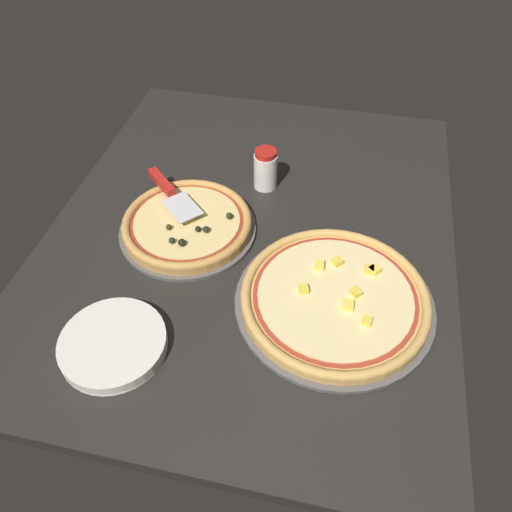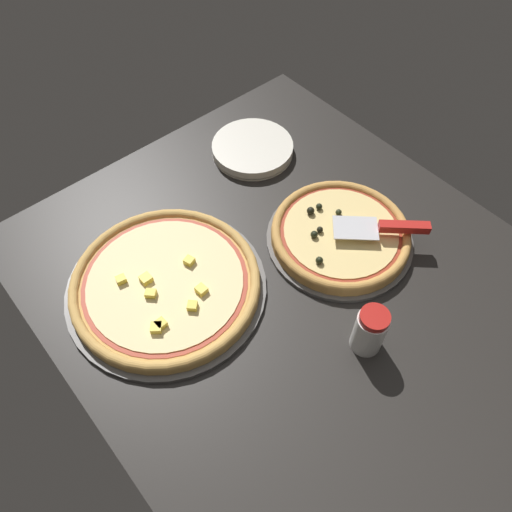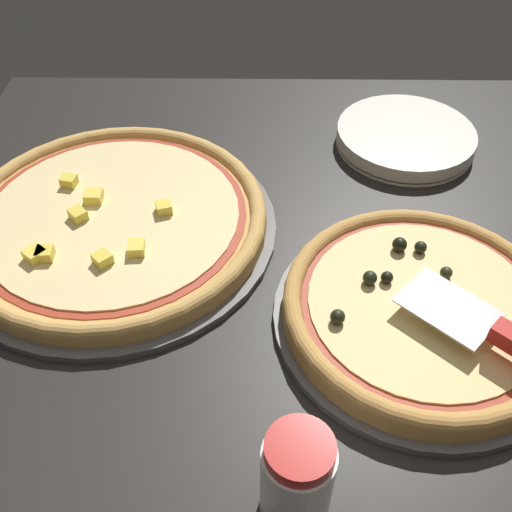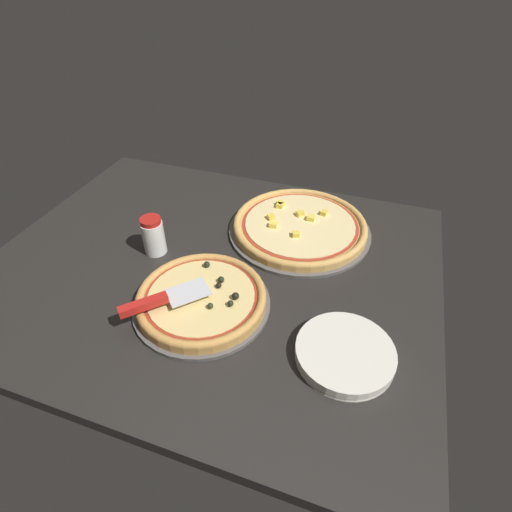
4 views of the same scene
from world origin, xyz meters
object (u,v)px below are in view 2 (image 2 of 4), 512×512
at_px(plate_stack, 253,149).
at_px(parmesan_shaker, 369,331).
at_px(pizza_back, 165,283).
at_px(serving_spatula, 392,227).
at_px(pizza_front, 340,233).

bearing_deg(plate_stack, parmesan_shaker, 161.27).
xyz_separation_m(pizza_back, parmesan_shaker, (-0.36, -0.22, 0.03)).
relative_size(serving_spatula, parmesan_shaker, 1.63).
distance_m(pizza_front, pizza_back, 0.41).
relative_size(serving_spatula, plate_stack, 0.86).
bearing_deg(parmesan_shaker, serving_spatula, -59.15).
height_order(serving_spatula, parmesan_shaker, parmesan_shaker).
relative_size(pizza_front, parmesan_shaker, 2.81).
xyz_separation_m(pizza_front, serving_spatula, (-0.08, -0.08, 0.03)).
xyz_separation_m(pizza_back, serving_spatula, (-0.23, -0.45, 0.04)).
bearing_deg(serving_spatula, pizza_back, 63.24).
distance_m(pizza_back, plate_stack, 0.47).
relative_size(pizza_front, serving_spatula, 1.72).
height_order(pizza_front, pizza_back, pizza_front).
distance_m(pizza_back, serving_spatula, 0.51).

